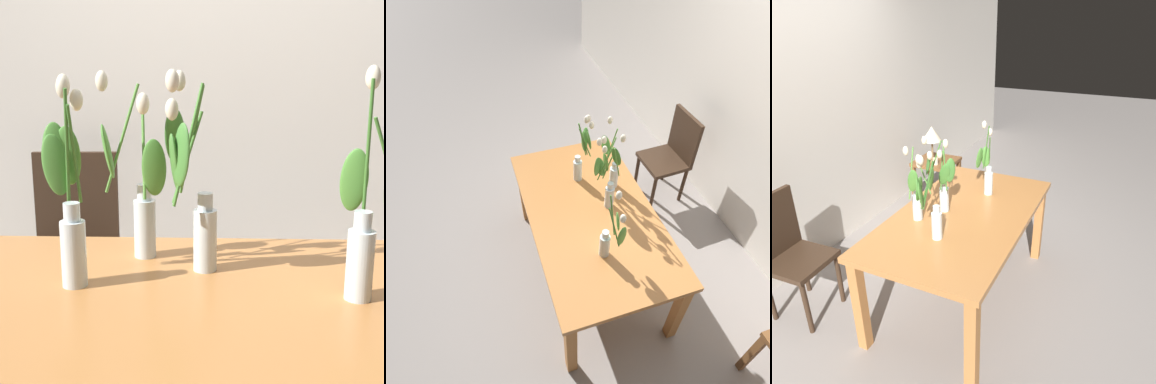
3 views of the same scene
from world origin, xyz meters
TOP-DOWN VIEW (x-y plane):
  - room_wall_rear at (0.00, 1.49)m, footprint 9.00×0.10m
  - dining_table at (0.00, 0.00)m, footprint 1.60×0.90m
  - tulip_vase_0 at (0.39, -0.02)m, footprint 0.18×0.14m
  - tulip_vase_1 at (-0.05, 0.14)m, footprint 0.16×0.24m
  - tulip_vase_2 at (-0.22, 0.24)m, footprint 0.21×0.16m
  - tulip_vase_3 at (-0.38, 0.05)m, footprint 0.14×0.16m
  - dining_chair at (-0.65, 1.07)m, footprint 0.42×0.42m

SIDE VIEW (x-z plane):
  - dining_chair at x=-0.65m, z-range 0.06..0.99m
  - dining_table at x=0.00m, z-range 0.28..1.02m
  - tulip_vase_0 at x=0.39m, z-range 0.62..1.21m
  - tulip_vase_2 at x=-0.22m, z-range 0.64..1.21m
  - tulip_vase_3 at x=-0.38m, z-range 0.68..1.24m
  - tulip_vase_1 at x=-0.05m, z-range 0.67..1.25m
  - room_wall_rear at x=0.00m, z-range 0.00..2.70m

